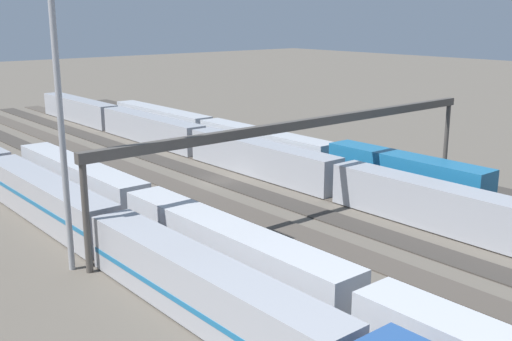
{
  "coord_description": "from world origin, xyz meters",
  "views": [
    {
      "loc": [
        -53.05,
        39.28,
        17.92
      ],
      "look_at": [
        -6.47,
        0.21,
        2.5
      ],
      "focal_mm": 43.12,
      "sensor_mm": 36.0,
      "label": 1
    }
  ],
  "objects_px": {
    "train_on_track_3": "(260,158)",
    "train_on_track_7": "(227,250)",
    "train_on_track_2": "(252,142)",
    "light_mast_1": "(55,54)",
    "signal_gantry": "(311,129)",
    "train_on_track_8": "(36,193)"
  },
  "relations": [
    {
      "from": "train_on_track_3",
      "to": "signal_gantry",
      "type": "xyz_separation_m",
      "value": [
        -12.96,
        5.0,
        5.78
      ]
    },
    {
      "from": "signal_gantry",
      "to": "train_on_track_8",
      "type": "bearing_deg",
      "value": 52.6
    },
    {
      "from": "train_on_track_2",
      "to": "train_on_track_3",
      "type": "bearing_deg",
      "value": 146.57
    },
    {
      "from": "train_on_track_2",
      "to": "light_mast_1",
      "type": "bearing_deg",
      "value": 120.35
    },
    {
      "from": "light_mast_1",
      "to": "signal_gantry",
      "type": "height_order",
      "value": "light_mast_1"
    },
    {
      "from": "train_on_track_3",
      "to": "train_on_track_7",
      "type": "distance_m",
      "value": 28.27
    },
    {
      "from": "train_on_track_2",
      "to": "light_mast_1",
      "type": "height_order",
      "value": "light_mast_1"
    },
    {
      "from": "train_on_track_8",
      "to": "train_on_track_3",
      "type": "distance_m",
      "value": 25.11
    },
    {
      "from": "train_on_track_8",
      "to": "train_on_track_3",
      "type": "xyz_separation_m",
      "value": [
        -2.33,
        -25.0,
        -0.04
      ]
    },
    {
      "from": "train_on_track_8",
      "to": "train_on_track_2",
      "type": "bearing_deg",
      "value": -80.09
    },
    {
      "from": "train_on_track_8",
      "to": "train_on_track_3",
      "type": "bearing_deg",
      "value": -95.33
    },
    {
      "from": "train_on_track_8",
      "to": "signal_gantry",
      "type": "height_order",
      "value": "signal_gantry"
    },
    {
      "from": "train_on_track_3",
      "to": "train_on_track_2",
      "type": "bearing_deg",
      "value": -33.43
    },
    {
      "from": "train_on_track_3",
      "to": "signal_gantry",
      "type": "distance_m",
      "value": 15.05
    },
    {
      "from": "train_on_track_2",
      "to": "train_on_track_7",
      "type": "bearing_deg",
      "value": 137.77
    },
    {
      "from": "train_on_track_2",
      "to": "train_on_track_8",
      "type": "bearing_deg",
      "value": 99.91
    },
    {
      "from": "train_on_track_8",
      "to": "light_mast_1",
      "type": "xyz_separation_m",
      "value": [
        -14.0,
        2.86,
        13.34
      ]
    },
    {
      "from": "signal_gantry",
      "to": "light_mast_1",
      "type": "bearing_deg",
      "value": 86.76
    },
    {
      "from": "train_on_track_2",
      "to": "light_mast_1",
      "type": "distance_m",
      "value": 40.33
    },
    {
      "from": "train_on_track_8",
      "to": "light_mast_1",
      "type": "height_order",
      "value": "light_mast_1"
    },
    {
      "from": "train_on_track_7",
      "to": "train_on_track_2",
      "type": "height_order",
      "value": "train_on_track_2"
    },
    {
      "from": "train_on_track_7",
      "to": "signal_gantry",
      "type": "height_order",
      "value": "signal_gantry"
    }
  ]
}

